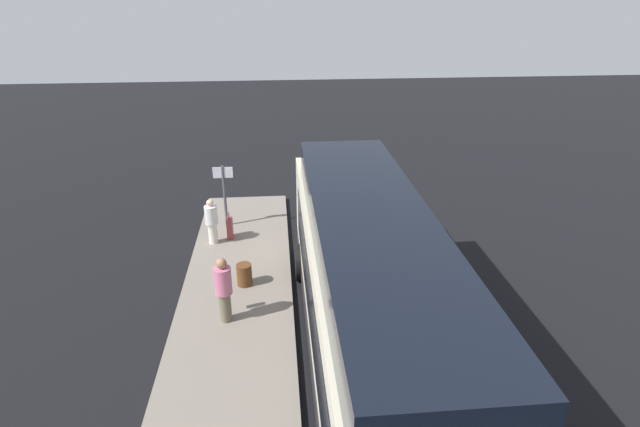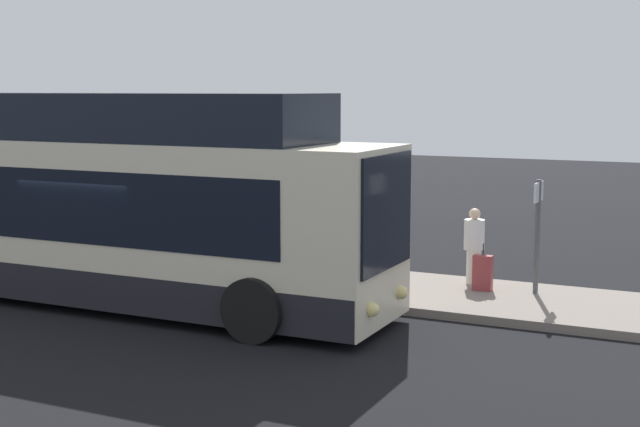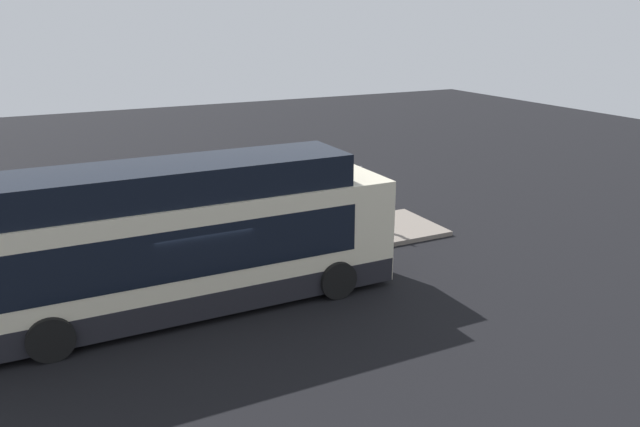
# 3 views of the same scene
# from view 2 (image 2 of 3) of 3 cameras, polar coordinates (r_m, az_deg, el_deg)

# --- Properties ---
(ground) EXTENTS (80.00, 80.00, 0.00)m
(ground) POSITION_cam_2_polar(r_m,az_deg,el_deg) (17.94, -12.96, -5.68)
(ground) COLOR black
(platform) EXTENTS (20.00, 3.14, 0.16)m
(platform) POSITION_cam_2_polar(r_m,az_deg,el_deg) (20.43, -7.44, -3.64)
(platform) COLOR slate
(platform) RESTS_ON ground
(bus_lead) EXTENTS (11.76, 2.75, 4.10)m
(bus_lead) POSITION_cam_2_polar(r_m,az_deg,el_deg) (17.85, -13.72, 0.30)
(bus_lead) COLOR beige
(bus_lead) RESTS_ON ground
(passenger_boarding) EXTENTS (0.68, 0.53, 1.82)m
(passenger_boarding) POSITION_cam_2_polar(r_m,az_deg,el_deg) (19.58, -3.27, -0.96)
(passenger_boarding) COLOR #6B604C
(passenger_boarding) RESTS_ON platform
(passenger_waiting) EXTENTS (0.60, 0.60, 1.58)m
(passenger_waiting) POSITION_cam_2_polar(r_m,az_deg,el_deg) (18.67, 9.83, -1.93)
(passenger_waiting) COLOR silver
(passenger_waiting) RESTS_ON platform
(suitcase) EXTENTS (0.38, 0.19, 0.95)m
(suitcase) POSITION_cam_2_polar(r_m,az_deg,el_deg) (18.16, 10.37, -3.75)
(suitcase) COLOR maroon
(suitcase) RESTS_ON platform
(sign_post) EXTENTS (0.10, 0.69, 2.26)m
(sign_post) POSITION_cam_2_polar(r_m,az_deg,el_deg) (17.93, 13.75, -0.57)
(sign_post) COLOR #4C4C51
(sign_post) RESTS_ON platform
(trash_bin) EXTENTS (0.44, 0.44, 0.65)m
(trash_bin) POSITION_cam_2_polar(r_m,az_deg,el_deg) (18.60, 0.69, -3.45)
(trash_bin) COLOR #593319
(trash_bin) RESTS_ON platform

